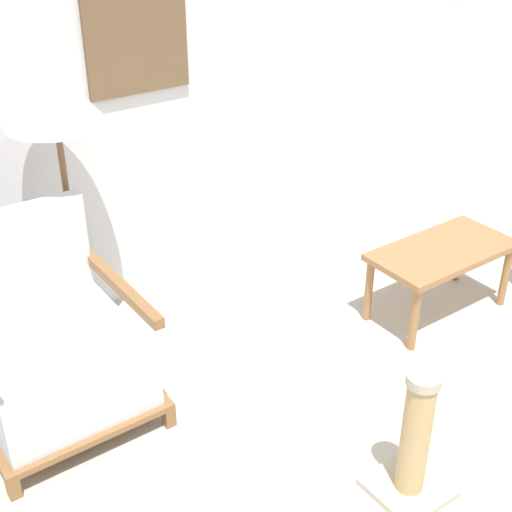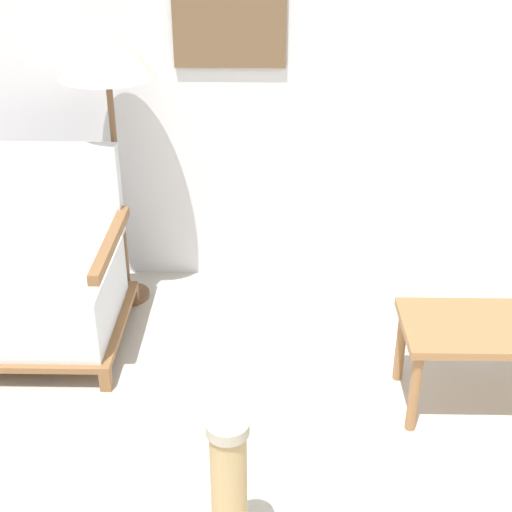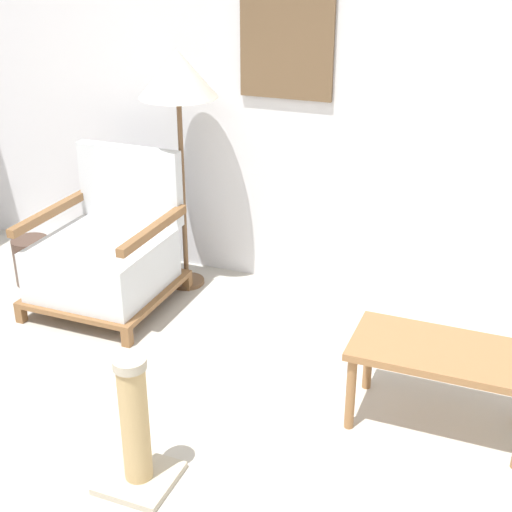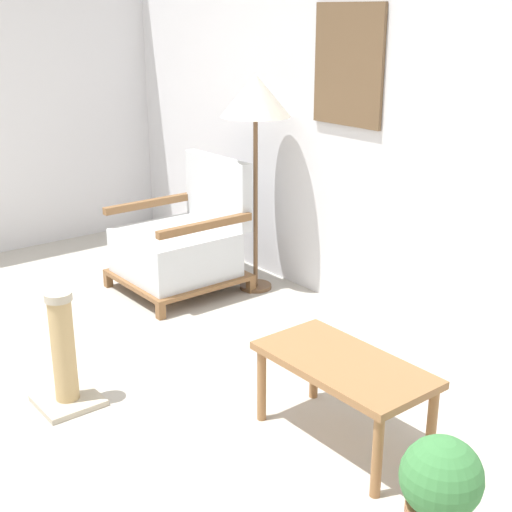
{
  "view_description": "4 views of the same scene",
  "coord_description": "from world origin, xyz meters",
  "px_view_note": "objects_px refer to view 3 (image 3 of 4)",
  "views": [
    {
      "loc": [
        -1.82,
        -0.86,
        2.27
      ],
      "look_at": [
        -0.06,
        1.61,
        0.55
      ],
      "focal_mm": 50.0,
      "sensor_mm": 36.0,
      "label": 1
    },
    {
      "loc": [
        -0.0,
        -1.18,
        2.02
      ],
      "look_at": [
        -0.06,
        1.61,
        0.55
      ],
      "focal_mm": 50.0,
      "sensor_mm": 36.0,
      "label": 2
    },
    {
      "loc": [
        1.19,
        -1.5,
        2.09
      ],
      "look_at": [
        -0.06,
        1.61,
        0.55
      ],
      "focal_mm": 50.0,
      "sensor_mm": 36.0,
      "label": 3
    },
    {
      "loc": [
        2.92,
        -0.75,
        1.87
      ],
      "look_at": [
        -0.06,
        1.61,
        0.55
      ],
      "focal_mm": 50.0,
      "sensor_mm": 36.0,
      "label": 4
    }
  ],
  "objects_px": {
    "floor_lamp": "(178,81)",
    "scratching_post": "(136,434)",
    "armchair": "(107,255)",
    "coffee_table": "(443,360)",
    "vase": "(33,261)"
  },
  "relations": [
    {
      "from": "vase",
      "to": "scratching_post",
      "type": "bearing_deg",
      "value": -40.81
    },
    {
      "from": "coffee_table",
      "to": "vase",
      "type": "height_order",
      "value": "coffee_table"
    },
    {
      "from": "floor_lamp",
      "to": "vase",
      "type": "relative_size",
      "value": 4.87
    },
    {
      "from": "armchair",
      "to": "floor_lamp",
      "type": "relative_size",
      "value": 0.61
    },
    {
      "from": "floor_lamp",
      "to": "scratching_post",
      "type": "relative_size",
      "value": 2.47
    },
    {
      "from": "coffee_table",
      "to": "scratching_post",
      "type": "height_order",
      "value": "scratching_post"
    },
    {
      "from": "coffee_table",
      "to": "armchair",
      "type": "bearing_deg",
      "value": 167.22
    },
    {
      "from": "armchair",
      "to": "vase",
      "type": "bearing_deg",
      "value": 175.01
    },
    {
      "from": "armchair",
      "to": "scratching_post",
      "type": "relative_size",
      "value": 1.51
    },
    {
      "from": "armchair",
      "to": "coffee_table",
      "type": "height_order",
      "value": "armchair"
    },
    {
      "from": "floor_lamp",
      "to": "vase",
      "type": "bearing_deg",
      "value": -158.97
    },
    {
      "from": "armchair",
      "to": "scratching_post",
      "type": "bearing_deg",
      "value": -53.57
    },
    {
      "from": "armchair",
      "to": "coffee_table",
      "type": "xyz_separation_m",
      "value": [
        2.04,
        -0.46,
        0.03
      ]
    },
    {
      "from": "floor_lamp",
      "to": "coffee_table",
      "type": "xyz_separation_m",
      "value": [
        1.73,
        -0.87,
        -0.95
      ]
    },
    {
      "from": "armchair",
      "to": "vase",
      "type": "height_order",
      "value": "armchair"
    }
  ]
}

